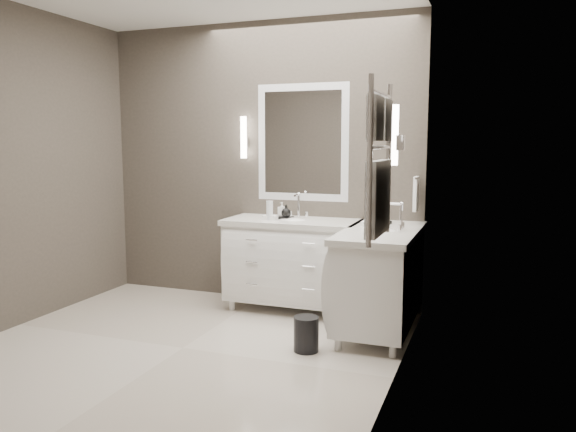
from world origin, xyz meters
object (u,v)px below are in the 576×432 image
(vanity_right, at_px, (380,274))
(waste_bin, at_px, (306,334))
(towel_ladder, at_px, (379,171))
(vanity_back, at_px, (293,259))

(vanity_right, height_order, waste_bin, vanity_right)
(vanity_right, height_order, towel_ladder, towel_ladder)
(vanity_back, distance_m, towel_ladder, 2.16)
(vanity_right, distance_m, waste_bin, 0.84)
(waste_bin, bearing_deg, vanity_right, 56.17)
(vanity_right, relative_size, towel_ladder, 1.38)
(towel_ladder, height_order, waste_bin, towel_ladder)
(vanity_back, height_order, waste_bin, vanity_back)
(vanity_back, relative_size, waste_bin, 4.71)
(vanity_right, bearing_deg, towel_ladder, -80.16)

